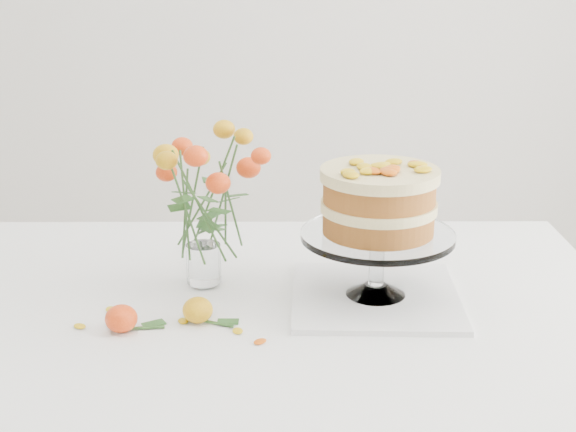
% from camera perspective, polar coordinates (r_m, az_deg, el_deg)
% --- Properties ---
extents(table, '(1.43, 0.93, 0.76)m').
position_cam_1_polar(table, '(1.57, -2.52, -8.63)').
color(table, tan).
rests_on(table, ground).
extents(napkin, '(0.33, 0.33, 0.01)m').
position_cam_1_polar(napkin, '(1.55, 6.23, -5.71)').
color(napkin, silver).
rests_on(napkin, table).
extents(cake_stand, '(0.29, 0.29, 0.26)m').
position_cam_1_polar(cake_stand, '(1.48, 6.46, 0.59)').
color(cake_stand, silver).
rests_on(cake_stand, napkin).
extents(rose_vase, '(0.29, 0.29, 0.34)m').
position_cam_1_polar(rose_vase, '(1.54, -6.21, 1.97)').
color(rose_vase, silver).
rests_on(rose_vase, table).
extents(loose_rose_near, '(0.09, 0.06, 0.05)m').
position_cam_1_polar(loose_rose_near, '(1.45, -6.42, -6.67)').
color(loose_rose_near, gold).
rests_on(loose_rose_near, table).
extents(loose_rose_far, '(0.10, 0.06, 0.05)m').
position_cam_1_polar(loose_rose_far, '(1.44, -11.75, -7.16)').
color(loose_rose_far, red).
rests_on(loose_rose_far, table).
extents(stray_petal_a, '(0.03, 0.02, 0.00)m').
position_cam_1_polar(stray_petal_a, '(1.46, -7.47, -7.43)').
color(stray_petal_a, yellow).
rests_on(stray_petal_a, table).
extents(stray_petal_b, '(0.03, 0.02, 0.00)m').
position_cam_1_polar(stray_petal_b, '(1.41, -3.60, -8.18)').
color(stray_petal_b, yellow).
rests_on(stray_petal_b, table).
extents(stray_petal_c, '(0.03, 0.02, 0.00)m').
position_cam_1_polar(stray_petal_c, '(1.38, -2.00, -8.93)').
color(stray_petal_c, yellow).
rests_on(stray_petal_c, table).
extents(stray_petal_d, '(0.03, 0.02, 0.00)m').
position_cam_1_polar(stray_petal_d, '(1.53, -12.50, -6.51)').
color(stray_petal_d, yellow).
rests_on(stray_petal_d, table).
extents(stray_petal_e, '(0.03, 0.02, 0.00)m').
position_cam_1_polar(stray_petal_e, '(1.47, -14.59, -7.61)').
color(stray_petal_e, yellow).
rests_on(stray_petal_e, table).
extents(stray_petal_f, '(0.03, 0.02, 0.00)m').
position_cam_1_polar(stray_petal_f, '(1.48, 9.06, -7.03)').
color(stray_petal_f, yellow).
rests_on(stray_petal_f, table).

